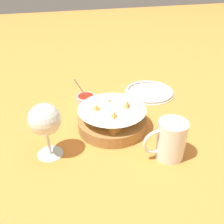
% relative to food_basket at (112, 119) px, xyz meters
% --- Properties ---
extents(ground_plane, '(4.00, 4.00, 0.00)m').
position_rel_food_basket_xyz_m(ground_plane, '(-0.02, 0.03, -0.03)').
color(ground_plane, orange).
extents(food_basket, '(0.20, 0.20, 0.09)m').
position_rel_food_basket_xyz_m(food_basket, '(0.00, 0.00, 0.00)').
color(food_basket, olive).
rests_on(food_basket, ground_plane).
extents(sauce_cup, '(0.07, 0.07, 0.10)m').
position_rel_food_basket_xyz_m(sauce_cup, '(0.05, -0.16, -0.01)').
color(sauce_cup, '#B7B7BC').
rests_on(sauce_cup, ground_plane).
extents(wine_glass, '(0.08, 0.08, 0.15)m').
position_rel_food_basket_xyz_m(wine_glass, '(0.19, 0.07, 0.07)').
color(wine_glass, silver).
rests_on(wine_glass, ground_plane).
extents(beer_mug, '(0.11, 0.07, 0.10)m').
position_rel_food_basket_xyz_m(beer_mug, '(-0.11, 0.16, 0.02)').
color(beer_mug, silver).
rests_on(beer_mug, ground_plane).
extents(side_plate, '(0.18, 0.18, 0.01)m').
position_rel_food_basket_xyz_m(side_plate, '(-0.20, -0.17, -0.03)').
color(side_plate, white).
rests_on(side_plate, ground_plane).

